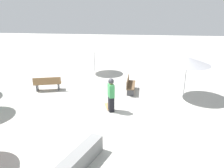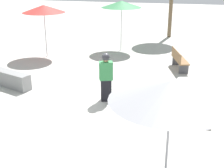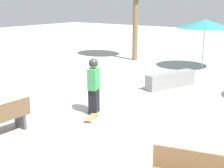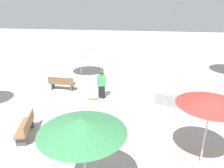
{
  "view_description": "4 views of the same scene",
  "coord_description": "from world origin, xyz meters",
  "px_view_note": "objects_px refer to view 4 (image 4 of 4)",
  "views": [
    {
      "loc": [
        -1.56,
        8.58,
        4.8
      ],
      "look_at": [
        -0.45,
        -1.06,
        1.3
      ],
      "focal_mm": 35.0,
      "sensor_mm": 36.0,
      "label": 1
    },
    {
      "loc": [
        -9.84,
        -3.24,
        4.26
      ],
      "look_at": [
        -0.68,
        -1.1,
        0.71
      ],
      "focal_mm": 50.0,
      "sensor_mm": 36.0,
      "label": 2
    },
    {
      "loc": [
        5.17,
        -7.54,
        3.22
      ],
      "look_at": [
        -0.19,
        -0.27,
        0.82
      ],
      "focal_mm": 50.0,
      "sensor_mm": 36.0,
      "label": 3
    },
    {
      "loc": [
        10.56,
        1.36,
        5.11
      ],
      "look_at": [
        -0.8,
        -0.3,
        0.73
      ],
      "focal_mm": 35.0,
      "sensor_mm": 36.0,
      "label": 4
    }
  ],
  "objects_px": {
    "skateboard": "(95,98)",
    "shade_umbrella_grey": "(80,47)",
    "bench_far": "(62,83)",
    "shade_umbrella_green": "(82,126)",
    "concrete_ledge": "(176,102)",
    "shade_umbrella_red": "(211,100)",
    "skater_main": "(101,83)",
    "bench_near": "(26,127)"
  },
  "relations": [
    {
      "from": "bench_far",
      "to": "shade_umbrella_red",
      "type": "xyz_separation_m",
      "value": [
        5.52,
        6.89,
        1.93
      ]
    },
    {
      "from": "skater_main",
      "to": "shade_umbrella_grey",
      "type": "relative_size",
      "value": 0.68
    },
    {
      "from": "bench_near",
      "to": "shade_umbrella_red",
      "type": "relative_size",
      "value": 0.65
    },
    {
      "from": "bench_far",
      "to": "shade_umbrella_green",
      "type": "relative_size",
      "value": 0.62
    },
    {
      "from": "skater_main",
      "to": "bench_far",
      "type": "bearing_deg",
      "value": -38.13
    },
    {
      "from": "bench_far",
      "to": "shade_umbrella_red",
      "type": "height_order",
      "value": "shade_umbrella_red"
    },
    {
      "from": "bench_near",
      "to": "shade_umbrella_grey",
      "type": "height_order",
      "value": "shade_umbrella_grey"
    },
    {
      "from": "bench_far",
      "to": "shade_umbrella_green",
      "type": "distance_m",
      "value": 8.62
    },
    {
      "from": "skateboard",
      "to": "shade_umbrella_red",
      "type": "height_order",
      "value": "shade_umbrella_red"
    },
    {
      "from": "skateboard",
      "to": "bench_near",
      "type": "distance_m",
      "value": 4.34
    },
    {
      "from": "concrete_ledge",
      "to": "shade_umbrella_red",
      "type": "distance_m",
      "value": 4.69
    },
    {
      "from": "bench_near",
      "to": "shade_umbrella_grey",
      "type": "distance_m",
      "value": 8.06
    },
    {
      "from": "bench_near",
      "to": "concrete_ledge",
      "type": "bearing_deg",
      "value": -75.79
    },
    {
      "from": "skateboard",
      "to": "concrete_ledge",
      "type": "height_order",
      "value": "concrete_ledge"
    },
    {
      "from": "bench_far",
      "to": "concrete_ledge",
      "type": "bearing_deg",
      "value": -9.46
    },
    {
      "from": "bench_far",
      "to": "shade_umbrella_green",
      "type": "height_order",
      "value": "shade_umbrella_green"
    },
    {
      "from": "skateboard",
      "to": "bench_far",
      "type": "bearing_deg",
      "value": -43.31
    },
    {
      "from": "shade_umbrella_red",
      "to": "concrete_ledge",
      "type": "bearing_deg",
      "value": -176.23
    },
    {
      "from": "shade_umbrella_green",
      "to": "shade_umbrella_red",
      "type": "bearing_deg",
      "value": 121.72
    },
    {
      "from": "skater_main",
      "to": "shade_umbrella_green",
      "type": "height_order",
      "value": "shade_umbrella_green"
    },
    {
      "from": "skateboard",
      "to": "bench_far",
      "type": "relative_size",
      "value": 0.51
    },
    {
      "from": "shade_umbrella_green",
      "to": "bench_far",
      "type": "bearing_deg",
      "value": -155.26
    },
    {
      "from": "bench_far",
      "to": "skateboard",
      "type": "bearing_deg",
      "value": -22.41
    },
    {
      "from": "shade_umbrella_grey",
      "to": "shade_umbrella_red",
      "type": "relative_size",
      "value": 0.96
    },
    {
      "from": "skater_main",
      "to": "bench_far",
      "type": "xyz_separation_m",
      "value": [
        -0.81,
        -2.62,
        -0.47
      ]
    },
    {
      "from": "skater_main",
      "to": "concrete_ledge",
      "type": "bearing_deg",
      "value": 151.71
    },
    {
      "from": "skateboard",
      "to": "shade_umbrella_green",
      "type": "bearing_deg",
      "value": 81.57
    },
    {
      "from": "bench_near",
      "to": "skateboard",
      "type": "bearing_deg",
      "value": -41.95
    },
    {
      "from": "bench_near",
      "to": "shade_umbrella_grey",
      "type": "relative_size",
      "value": 0.68
    },
    {
      "from": "skater_main",
      "to": "shade_umbrella_green",
      "type": "xyz_separation_m",
      "value": [
        6.8,
        0.89,
        1.54
      ]
    },
    {
      "from": "concrete_ledge",
      "to": "bench_near",
      "type": "bearing_deg",
      "value": -60.37
    },
    {
      "from": "concrete_ledge",
      "to": "bench_near",
      "type": "relative_size",
      "value": 1.33
    },
    {
      "from": "bench_near",
      "to": "shade_umbrella_red",
      "type": "distance_m",
      "value": 6.86
    },
    {
      "from": "concrete_ledge",
      "to": "bench_far",
      "type": "xyz_separation_m",
      "value": [
        -1.32,
        -6.62,
        0.13
      ]
    },
    {
      "from": "concrete_ledge",
      "to": "shade_umbrella_grey",
      "type": "relative_size",
      "value": 0.91
    },
    {
      "from": "bench_far",
      "to": "shade_umbrella_red",
      "type": "distance_m",
      "value": 9.04
    },
    {
      "from": "skateboard",
      "to": "bench_far",
      "type": "xyz_separation_m",
      "value": [
        -1.02,
        -2.27,
        0.37
      ]
    },
    {
      "from": "concrete_ledge",
      "to": "bench_far",
      "type": "bearing_deg",
      "value": -101.31
    },
    {
      "from": "bench_near",
      "to": "bench_far",
      "type": "xyz_separation_m",
      "value": [
        -4.89,
        -0.34,
        0.0
      ]
    },
    {
      "from": "skateboard",
      "to": "shade_umbrella_red",
      "type": "distance_m",
      "value": 6.85
    },
    {
      "from": "skateboard",
      "to": "shade_umbrella_grey",
      "type": "distance_m",
      "value": 4.88
    },
    {
      "from": "bench_far",
      "to": "shade_umbrella_green",
      "type": "xyz_separation_m",
      "value": [
        7.61,
        3.51,
        2.01
      ]
    }
  ]
}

